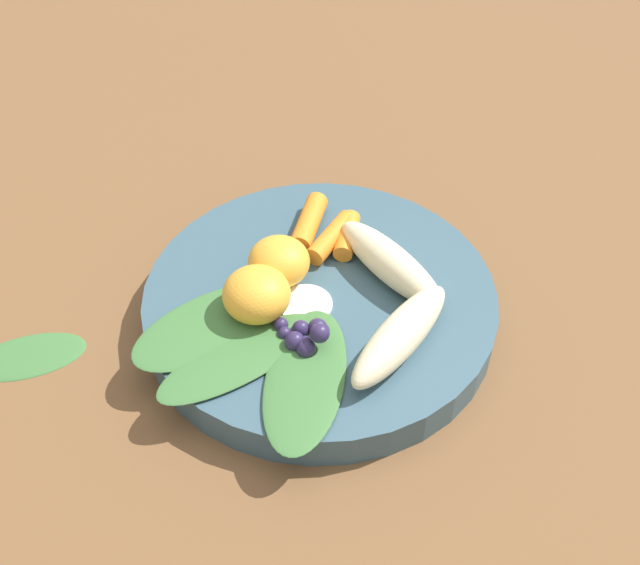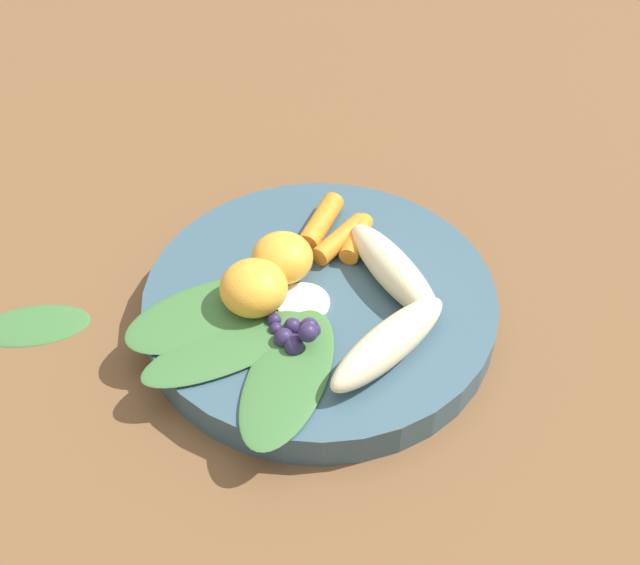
% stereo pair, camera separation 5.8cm
% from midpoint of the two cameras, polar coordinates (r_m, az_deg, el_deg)
% --- Properties ---
extents(ground_plane, '(2.40, 2.40, 0.00)m').
position_cam_midpoint_polar(ground_plane, '(0.61, -2.73, -2.70)').
color(ground_plane, brown).
extents(bowl, '(0.27, 0.27, 0.03)m').
position_cam_midpoint_polar(bowl, '(0.60, -2.78, -1.78)').
color(bowl, '#385666').
rests_on(bowl, ground_plane).
extents(banana_peeled_left, '(0.12, 0.06, 0.03)m').
position_cam_midpoint_polar(banana_peeled_left, '(0.59, 2.42, 1.32)').
color(banana_peeled_left, beige).
rests_on(banana_peeled_left, bowl).
extents(banana_peeled_right, '(0.03, 0.11, 0.03)m').
position_cam_midpoint_polar(banana_peeled_right, '(0.54, 2.90, -4.07)').
color(banana_peeled_right, beige).
rests_on(banana_peeled_right, bowl).
extents(orange_segment_near, '(0.05, 0.05, 0.04)m').
position_cam_midpoint_polar(orange_segment_near, '(0.56, -7.66, -1.02)').
color(orange_segment_near, '#F4A833').
rests_on(orange_segment_near, bowl).
extents(orange_segment_far, '(0.05, 0.05, 0.04)m').
position_cam_midpoint_polar(orange_segment_far, '(0.59, -5.88, 1.41)').
color(orange_segment_far, '#F4A833').
rests_on(orange_segment_far, bowl).
extents(carrot_front, '(0.03, 0.05, 0.02)m').
position_cam_midpoint_polar(carrot_front, '(0.62, -0.67, 3.37)').
color(carrot_front, orange).
rests_on(carrot_front, bowl).
extents(carrot_mid_left, '(0.02, 0.06, 0.02)m').
position_cam_midpoint_polar(carrot_mid_left, '(0.62, -1.85, 3.22)').
color(carrot_mid_left, orange).
rests_on(carrot_mid_left, bowl).
extents(carrot_mid_right, '(0.04, 0.06, 0.02)m').
position_cam_midpoint_polar(carrot_mid_right, '(0.63, -3.46, 4.33)').
color(carrot_mid_right, orange).
rests_on(carrot_mid_right, bowl).
extents(blueberry_pile, '(0.05, 0.03, 0.03)m').
position_cam_midpoint_polar(blueberry_pile, '(0.55, -4.13, -4.06)').
color(blueberry_pile, '#2D234C').
rests_on(blueberry_pile, bowl).
extents(coconut_shred_patch, '(0.04, 0.04, 0.00)m').
position_cam_midpoint_polar(coconut_shred_patch, '(0.58, -3.68, -1.93)').
color(coconut_shred_patch, white).
rests_on(coconut_shred_patch, bowl).
extents(kale_leaf_left, '(0.10, 0.14, 0.01)m').
position_cam_midpoint_polar(kale_leaf_left, '(0.57, -10.98, -3.29)').
color(kale_leaf_left, '#3D7038').
rests_on(kale_leaf_left, bowl).
extents(kale_leaf_right, '(0.08, 0.14, 0.01)m').
position_cam_midpoint_polar(kale_leaf_right, '(0.55, -8.96, -5.63)').
color(kale_leaf_right, '#3D7038').
rests_on(kale_leaf_right, bowl).
extents(kale_leaf_rear, '(0.11, 0.14, 0.01)m').
position_cam_midpoint_polar(kale_leaf_rear, '(0.53, -4.23, -7.20)').
color(kale_leaf_rear, '#3D7038').
rests_on(kale_leaf_rear, bowl).
extents(kale_leaf_stray, '(0.09, 0.10, 0.01)m').
position_cam_midpoint_polar(kale_leaf_stray, '(0.63, -23.38, -5.07)').
color(kale_leaf_stray, '#3D7038').
rests_on(kale_leaf_stray, ground_plane).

